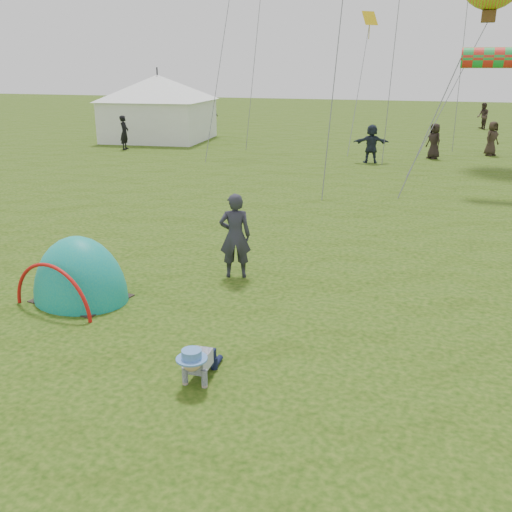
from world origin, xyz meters
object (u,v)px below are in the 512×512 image
(crawling_toddler, at_px, (198,361))
(event_marquee, at_px, (159,105))
(popup_tent, at_px, (82,299))
(standing_adult, at_px, (235,236))

(crawling_toddler, distance_m, event_marquee, 27.29)
(crawling_toddler, xyz_separation_m, popup_tent, (-3.21, 1.96, -0.29))
(popup_tent, height_order, standing_adult, standing_adult)
(event_marquee, bearing_deg, popup_tent, -72.41)
(popup_tent, xyz_separation_m, event_marquee, (-9.75, 21.99, 1.95))
(crawling_toddler, distance_m, popup_tent, 3.78)
(popup_tent, bearing_deg, event_marquee, 124.37)
(popup_tent, height_order, event_marquee, event_marquee)
(popup_tent, relative_size, event_marquee, 0.42)
(standing_adult, distance_m, event_marquee, 23.36)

